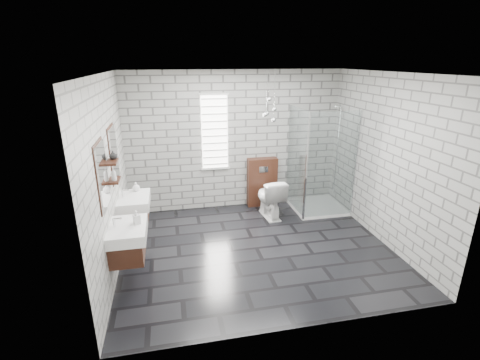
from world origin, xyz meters
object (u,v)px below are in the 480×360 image
object	(u,v)px
vanity_left	(125,233)
cistern_panel	(262,182)
vanity_right	(132,202)
shower_enclosure	(316,187)
toilet	(270,198)

from	to	relation	value
vanity_left	cistern_panel	xyz separation A→B (m)	(2.45, 2.22, -0.26)
cistern_panel	vanity_right	bearing A→B (deg)	-154.06
vanity_right	shower_enclosure	distance (m)	3.48
vanity_right	cistern_panel	xyz separation A→B (m)	(2.45, 1.19, -0.26)
cistern_panel	toilet	xyz separation A→B (m)	(0.00, -0.57, -0.12)
vanity_right	cistern_panel	size ratio (longest dim) A/B	1.57
vanity_right	vanity_left	bearing A→B (deg)	-90.00
shower_enclosure	toilet	world-z (taller)	shower_enclosure
toilet	shower_enclosure	bearing A→B (deg)	177.20
vanity_left	vanity_right	world-z (taller)	same
cistern_panel	shower_enclosure	distance (m)	1.09
shower_enclosure	toilet	size ratio (longest dim) A/B	2.65
vanity_right	shower_enclosure	xyz separation A→B (m)	(3.41, 0.67, -0.25)
vanity_right	cistern_panel	bearing A→B (deg)	25.94
vanity_right	shower_enclosure	world-z (taller)	shower_enclosure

